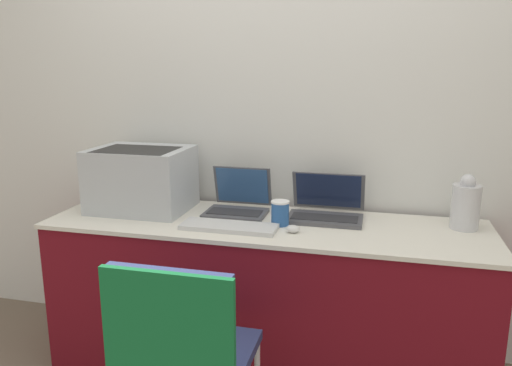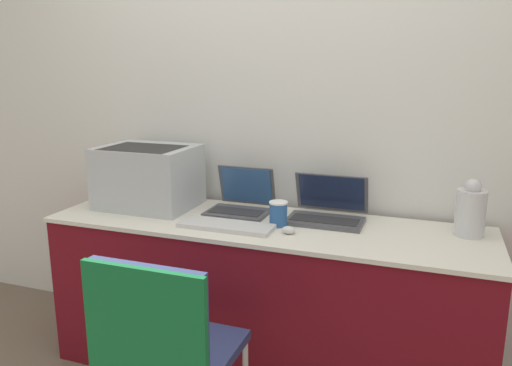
{
  "view_description": "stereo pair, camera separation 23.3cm",
  "coord_description": "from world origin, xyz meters",
  "px_view_note": "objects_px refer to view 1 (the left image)",
  "views": [
    {
      "loc": [
        0.5,
        -1.89,
        1.47
      ],
      "look_at": [
        -0.05,
        0.31,
        0.94
      ],
      "focal_mm": 35.0,
      "sensor_mm": 36.0,
      "label": 1
    },
    {
      "loc": [
        0.72,
        -1.82,
        1.47
      ],
      "look_at": [
        -0.05,
        0.31,
        0.94
      ],
      "focal_mm": 35.0,
      "sensor_mm": 36.0,
      "label": 2
    }
  ],
  "objects_px": {
    "chair": "(181,345)",
    "laptop_left": "(238,203)",
    "external_keyboard": "(229,227)",
    "mouse": "(293,229)",
    "laptop_right": "(326,208)",
    "metal_pitcher": "(466,205)",
    "printer": "(141,177)",
    "coffee_cup": "(280,213)"
  },
  "relations": [
    {
      "from": "laptop_left",
      "to": "chair",
      "type": "height_order",
      "value": "laptop_left"
    },
    {
      "from": "printer",
      "to": "external_keyboard",
      "type": "relative_size",
      "value": 1.09
    },
    {
      "from": "printer",
      "to": "mouse",
      "type": "xyz_separation_m",
      "value": [
        0.81,
        -0.18,
        -0.15
      ]
    },
    {
      "from": "external_keyboard",
      "to": "mouse",
      "type": "height_order",
      "value": "mouse"
    },
    {
      "from": "external_keyboard",
      "to": "metal_pitcher",
      "type": "distance_m",
      "value": 1.06
    },
    {
      "from": "coffee_cup",
      "to": "chair",
      "type": "distance_m",
      "value": 0.79
    },
    {
      "from": "external_keyboard",
      "to": "laptop_right",
      "type": "bearing_deg",
      "value": 34.12
    },
    {
      "from": "laptop_left",
      "to": "chair",
      "type": "relative_size",
      "value": 0.35
    },
    {
      "from": "printer",
      "to": "mouse",
      "type": "distance_m",
      "value": 0.84
    },
    {
      "from": "metal_pitcher",
      "to": "laptop_left",
      "type": "bearing_deg",
      "value": -179.67
    },
    {
      "from": "mouse",
      "to": "external_keyboard",
      "type": "bearing_deg",
      "value": -176.49
    },
    {
      "from": "laptop_left",
      "to": "metal_pitcher",
      "type": "distance_m",
      "value": 1.06
    },
    {
      "from": "coffee_cup",
      "to": "mouse",
      "type": "distance_m",
      "value": 0.13
    },
    {
      "from": "external_keyboard",
      "to": "mouse",
      "type": "relative_size",
      "value": 7.24
    },
    {
      "from": "external_keyboard",
      "to": "metal_pitcher",
      "type": "relative_size",
      "value": 1.73
    },
    {
      "from": "laptop_right",
      "to": "chair",
      "type": "distance_m",
      "value": 1.0
    },
    {
      "from": "laptop_left",
      "to": "mouse",
      "type": "distance_m",
      "value": 0.4
    },
    {
      "from": "laptop_right",
      "to": "mouse",
      "type": "xyz_separation_m",
      "value": [
        -0.12,
        -0.26,
        -0.03
      ]
    },
    {
      "from": "laptop_right",
      "to": "external_keyboard",
      "type": "bearing_deg",
      "value": -145.88
    },
    {
      "from": "coffee_cup",
      "to": "laptop_right",
      "type": "bearing_deg",
      "value": 40.11
    },
    {
      "from": "printer",
      "to": "laptop_left",
      "type": "xyz_separation_m",
      "value": [
        0.49,
        0.06,
        -0.12
      ]
    },
    {
      "from": "external_keyboard",
      "to": "printer",
      "type": "bearing_deg",
      "value": 159.26
    },
    {
      "from": "mouse",
      "to": "chair",
      "type": "xyz_separation_m",
      "value": [
        -0.28,
        -0.61,
        -0.25
      ]
    },
    {
      "from": "external_keyboard",
      "to": "chair",
      "type": "distance_m",
      "value": 0.64
    },
    {
      "from": "mouse",
      "to": "chair",
      "type": "bearing_deg",
      "value": -114.66
    },
    {
      "from": "laptop_right",
      "to": "metal_pitcher",
      "type": "distance_m",
      "value": 0.62
    },
    {
      "from": "metal_pitcher",
      "to": "chair",
      "type": "xyz_separation_m",
      "value": [
        -1.02,
        -0.86,
        -0.34
      ]
    },
    {
      "from": "external_keyboard",
      "to": "mouse",
      "type": "xyz_separation_m",
      "value": [
        0.29,
        0.02,
        0.01
      ]
    },
    {
      "from": "laptop_left",
      "to": "chair",
      "type": "bearing_deg",
      "value": -87.53
    },
    {
      "from": "external_keyboard",
      "to": "mouse",
      "type": "bearing_deg",
      "value": 3.51
    },
    {
      "from": "metal_pitcher",
      "to": "laptop_right",
      "type": "bearing_deg",
      "value": 179.03
    },
    {
      "from": "external_keyboard",
      "to": "mouse",
      "type": "distance_m",
      "value": 0.29
    },
    {
      "from": "metal_pitcher",
      "to": "external_keyboard",
      "type": "bearing_deg",
      "value": -165.61
    },
    {
      "from": "laptop_left",
      "to": "external_keyboard",
      "type": "xyz_separation_m",
      "value": [
        0.03,
        -0.26,
        -0.04
      ]
    },
    {
      "from": "laptop_right",
      "to": "metal_pitcher",
      "type": "height_order",
      "value": "metal_pitcher"
    },
    {
      "from": "laptop_right",
      "to": "chair",
      "type": "height_order",
      "value": "laptop_right"
    },
    {
      "from": "chair",
      "to": "external_keyboard",
      "type": "bearing_deg",
      "value": 90.54
    },
    {
      "from": "printer",
      "to": "laptop_left",
      "type": "relative_size",
      "value": 1.6
    },
    {
      "from": "chair",
      "to": "laptop_left",
      "type": "bearing_deg",
      "value": 92.47
    },
    {
      "from": "laptop_left",
      "to": "external_keyboard",
      "type": "height_order",
      "value": "laptop_left"
    },
    {
      "from": "metal_pitcher",
      "to": "mouse",
      "type": "bearing_deg",
      "value": -161.6
    },
    {
      "from": "coffee_cup",
      "to": "mouse",
      "type": "height_order",
      "value": "coffee_cup"
    }
  ]
}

